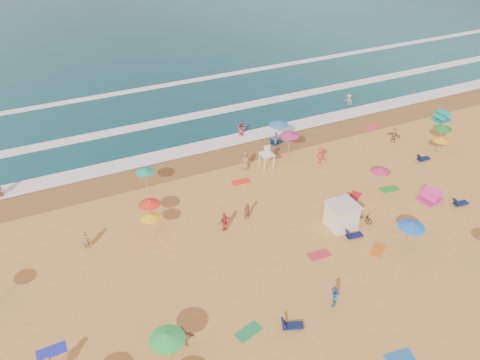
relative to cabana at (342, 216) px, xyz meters
name	(u,v)px	position (x,y,z in m)	size (l,w,h in m)	color
ground	(252,241)	(-7.28, 1.28, -1.00)	(220.00, 220.00, 0.00)	gold
ocean	(77,1)	(-7.28, 85.28, -1.00)	(220.00, 140.00, 0.18)	#0C4756
wet_sand	(195,163)	(-7.28, 13.78, -0.99)	(220.00, 220.00, 0.00)	olive
surf_foam	(167,124)	(-7.28, 22.60, -0.90)	(200.00, 18.70, 0.05)	white
cabana	(342,216)	(0.00, 0.00, 0.00)	(2.00, 2.00, 2.00)	white
cabana_roof	(343,205)	(0.00, 0.00, 1.06)	(2.20, 2.20, 0.12)	silver
bicycle	(362,217)	(1.90, -0.30, -0.55)	(0.60, 1.71, 0.90)	black
lifeguard_stand	(267,159)	(-1.41, 10.04, 0.05)	(1.20, 1.20, 2.10)	white
beach_umbrellas	(285,214)	(-4.73, 0.80, 1.15)	(45.36, 25.10, 0.81)	#F9A51A
loungers	(344,251)	(-1.66, -2.77, -0.83)	(43.03, 25.73, 0.34)	#0E1C47
towels	(283,254)	(-5.80, -0.93, -0.98)	(51.53, 25.13, 0.03)	red
popup_tents	(437,149)	(15.17, 5.20, -0.40)	(14.43, 12.93, 1.20)	#DA308D
beachgoers	(250,184)	(-4.46, 7.28, -0.22)	(39.46, 25.84, 2.12)	tan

